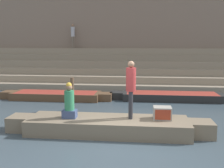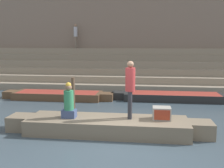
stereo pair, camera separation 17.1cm
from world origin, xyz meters
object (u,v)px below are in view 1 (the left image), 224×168
person_standing (131,85)px  person_rowing (69,103)px  moored_boat_shore (56,95)px  mooring_post (72,94)px  rowboat_main (108,125)px  person_on_steps (73,34)px  moored_boat_distant (171,96)px  tv_set (162,113)px

person_standing → person_rowing: (-1.90, -0.15, -0.58)m
moored_boat_shore → mooring_post: mooring_post is taller
rowboat_main → person_on_steps: bearing=112.3°
person_rowing → moored_boat_distant: size_ratio=0.18×
moored_boat_shore → mooring_post: size_ratio=4.05×
rowboat_main → moored_boat_distant: rowboat_main is taller
tv_set → moored_boat_shore: size_ratio=0.10×
tv_set → person_on_steps: size_ratio=0.32×
tv_set → moored_boat_shore: bearing=142.5°
moored_boat_shore → mooring_post: (1.42, -2.19, 0.50)m
person_rowing → person_on_steps: size_ratio=0.66×
person_standing → person_rowing: 1.99m
person_standing → moored_boat_shore: (-3.93, 4.68, -1.32)m
person_standing → mooring_post: 3.63m
moored_boat_shore → person_on_steps: bearing=92.6°
moored_boat_distant → person_on_steps: bearing=142.3°
tv_set → rowboat_main: bearing=-170.0°
person_rowing → tv_set: size_ratio=2.05×
moored_boat_distant → mooring_post: (-4.34, -2.59, 0.50)m
person_standing → person_on_steps: bearing=101.9°
mooring_post → tv_set: bearing=-35.5°
moored_boat_shore → mooring_post: 2.65m
mooring_post → person_on_steps: size_ratio=0.82×
person_rowing → moored_boat_shore: size_ratio=0.20×
person_standing → mooring_post: size_ratio=1.28×
person_on_steps → tv_set: bearing=-162.6°
person_rowing → moored_boat_distant: 6.48m
person_rowing → tv_set: person_rowing is taller
person_on_steps → moored_boat_distant: bearing=-140.8°
person_rowing → moored_boat_shore: (-2.03, 4.83, -0.75)m
person_rowing → mooring_post: (-0.61, 2.65, -0.25)m
person_standing → tv_set: person_standing is taller
person_standing → moored_boat_distant: 5.57m
tv_set → person_on_steps: person_on_steps is taller
person_standing → person_rowing: size_ratio=1.59×
rowboat_main → mooring_post: 3.19m
tv_set → mooring_post: 4.28m
mooring_post → person_on_steps: (-2.02, 8.07, 2.76)m
tv_set → moored_boat_distant: bearing=86.5°
tv_set → moored_boat_shore: (-4.90, 4.67, -0.47)m
rowboat_main → tv_set: (1.67, 0.11, 0.41)m
moored_boat_shore → person_on_steps: (-0.61, 5.88, 3.26)m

